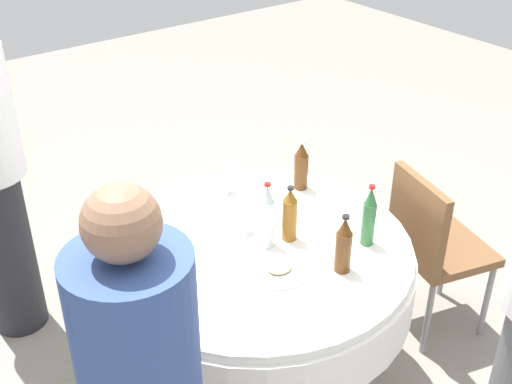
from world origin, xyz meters
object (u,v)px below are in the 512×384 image
object	(u,v)px
dining_table	(256,273)
bottle_clear_east	(267,217)
bottle_amber_right	(290,215)
wine_glass_front	(247,211)
wine_glass_rear	(263,201)
bottle_brown_rear	(344,245)
bottle_amber_mid	(148,269)
plate_near	(151,262)
chair_rear	(432,241)
bottle_brown_outer	(301,166)
wine_glass_outer	(229,171)
plate_north	(279,270)
plate_inner	(169,213)
bottle_green_front	(369,217)

from	to	relation	value
dining_table	bottle_clear_east	distance (m)	0.29
bottle_amber_right	wine_glass_front	xyz separation A→B (m)	(-0.12, 0.13, -0.00)
dining_table	wine_glass_rear	bearing A→B (deg)	43.37
bottle_brown_rear	bottle_amber_mid	bearing A→B (deg)	156.63
wine_glass_front	plate_near	bearing A→B (deg)	173.16
bottle_amber_right	chair_rear	bearing A→B (deg)	-13.98
bottle_amber_right	bottle_brown_rear	bearing A→B (deg)	-84.53
bottle_brown_outer	chair_rear	distance (m)	0.72
wine_glass_front	chair_rear	distance (m)	0.97
wine_glass_outer	wine_glass_front	size ratio (longest dim) A/B	0.96
bottle_brown_rear	plate_north	bearing A→B (deg)	147.25
wine_glass_front	wine_glass_rear	size ratio (longest dim) A/B	1.09
bottle_clear_east	bottle_brown_outer	world-z (taller)	bottle_clear_east
bottle_amber_mid	plate_north	world-z (taller)	bottle_amber_mid
wine_glass_front	bottle_brown_outer	bearing A→B (deg)	20.32
plate_near	bottle_brown_outer	bearing A→B (deg)	7.11
bottle_amber_mid	chair_rear	world-z (taller)	bottle_amber_mid
bottle_clear_east	wine_glass_front	distance (m)	0.12
plate_inner	wine_glass_rear	bearing A→B (deg)	-44.75
bottle_amber_mid	plate_north	bearing A→B (deg)	-18.80
bottle_clear_east	wine_glass_rear	xyz separation A→B (m)	(0.09, 0.15, -0.03)
bottle_brown_outer	wine_glass_rear	bearing A→B (deg)	-158.60
plate_near	plate_inner	world-z (taller)	plate_near
bottle_brown_outer	plate_near	distance (m)	0.87
bottle_amber_mid	wine_glass_front	xyz separation A→B (m)	(0.53, 0.13, -0.02)
bottle_amber_mid	bottle_amber_right	distance (m)	0.65
plate_inner	dining_table	bearing A→B (deg)	-67.19
wine_glass_rear	plate_inner	distance (m)	0.43
bottle_clear_east	plate_inner	size ratio (longest dim) A/B	1.34
bottle_brown_rear	plate_inner	xyz separation A→B (m)	(-0.33, 0.75, -0.11)
bottle_brown_outer	wine_glass_front	xyz separation A→B (m)	(-0.43, -0.16, -0.00)
dining_table	chair_rear	xyz separation A→B (m)	(0.87, -0.23, -0.07)
bottle_brown_outer	wine_glass_rear	world-z (taller)	bottle_brown_outer
wine_glass_rear	chair_rear	size ratio (longest dim) A/B	0.17
bottle_green_front	plate_near	size ratio (longest dim) A/B	1.16
dining_table	wine_glass_outer	xyz separation A→B (m)	(0.15, 0.40, 0.26)
wine_glass_outer	plate_near	world-z (taller)	wine_glass_outer
bottle_amber_right	wine_glass_outer	distance (m)	0.45
bottle_amber_mid	bottle_brown_outer	xyz separation A→B (m)	(0.96, 0.29, -0.02)
dining_table	bottle_clear_east	xyz separation A→B (m)	(0.03, -0.03, 0.29)
bottle_brown_rear	wine_glass_outer	xyz separation A→B (m)	(-0.01, 0.74, -0.00)
bottle_amber_right	wine_glass_front	world-z (taller)	bottle_amber_right
wine_glass_front	plate_inner	bearing A→B (deg)	119.88
dining_table	bottle_brown_rear	size ratio (longest dim) A/B	5.27
bottle_amber_mid	plate_north	distance (m)	0.52
bottle_amber_right	plate_inner	distance (m)	0.56
wine_glass_front	wine_glass_rear	distance (m)	0.11
wine_glass_outer	dining_table	bearing A→B (deg)	-110.00
bottle_brown_rear	wine_glass_front	world-z (taller)	bottle_brown_rear
wine_glass_front	plate_inner	world-z (taller)	wine_glass_front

